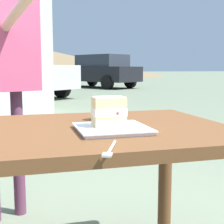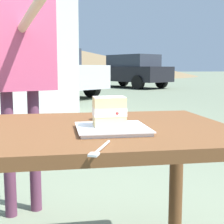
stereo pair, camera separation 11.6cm
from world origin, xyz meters
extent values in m
cylinder|color=brown|center=(-0.53, -0.34, 0.33)|extent=(0.07, 0.07, 0.66)
cube|color=brown|center=(0.00, 0.00, 0.68)|extent=(1.19, 0.80, 0.04)
cube|color=white|center=(-0.12, 0.10, 0.71)|extent=(0.24, 0.24, 0.01)
cube|color=white|center=(-0.12, 0.10, 0.71)|extent=(0.25, 0.25, 0.00)
cube|color=#EAD18C|center=(-0.11, 0.08, 0.73)|extent=(0.11, 0.08, 0.04)
cube|color=white|center=(-0.11, 0.08, 0.77)|extent=(0.11, 0.08, 0.03)
sphere|color=red|center=(-0.12, 0.12, 0.76)|extent=(0.01, 0.01, 0.01)
sphere|color=red|center=(-0.12, 0.05, 0.76)|extent=(0.02, 0.02, 0.02)
sphere|color=red|center=(-0.14, 0.12, 0.77)|extent=(0.02, 0.02, 0.02)
cube|color=#EAD18C|center=(-0.11, 0.08, 0.80)|extent=(0.11, 0.08, 0.04)
cube|color=white|center=(-0.11, 0.08, 0.82)|extent=(0.11, 0.08, 0.00)
cylinder|color=silver|center=(-0.05, 0.35, 0.70)|extent=(0.06, 0.13, 0.01)
cube|color=silver|center=(-0.02, 0.43, 0.70)|extent=(0.03, 0.04, 0.01)
cylinder|color=#333842|center=(-0.15, -0.14, 0.74)|extent=(0.07, 0.07, 0.09)
cylinder|color=black|center=(-0.15, -0.14, 0.78)|extent=(0.06, 0.06, 0.00)
cylinder|color=#5D3049|center=(0.22, -0.88, 0.39)|extent=(0.07, 0.07, 0.78)
cube|color=#B7476B|center=(0.29, -0.84, 1.06)|extent=(0.46, 0.34, 0.56)
cylinder|color=beige|center=(0.20, -0.63, 1.20)|extent=(0.23, 0.43, 0.21)
cube|color=#B7BABF|center=(0.46, -9.78, 0.65)|extent=(3.96, 4.41, 0.70)
cube|color=#2D333D|center=(0.59, -9.95, 1.27)|extent=(2.64, 2.80, 0.54)
cylinder|color=black|center=(-1.02, -9.18, 0.30)|extent=(0.55, 0.62, 0.61)
cylinder|color=black|center=(0.24, -8.20, 0.30)|extent=(0.55, 0.62, 0.61)
cylinder|color=black|center=(0.68, -11.35, 0.30)|extent=(0.55, 0.62, 0.61)
cube|color=black|center=(-3.35, -14.10, 0.64)|extent=(3.48, 4.24, 0.68)
cube|color=#2D333D|center=(-3.46, -13.93, 1.25)|extent=(2.39, 2.65, 0.55)
cylinder|color=black|center=(-2.02, -14.77, 0.30)|extent=(0.51, 0.63, 0.61)
cylinder|color=black|center=(-3.33, -15.59, 0.30)|extent=(0.51, 0.63, 0.61)
cylinder|color=black|center=(-3.37, -12.61, 0.30)|extent=(0.51, 0.63, 0.61)
cylinder|color=black|center=(-4.69, -13.43, 0.30)|extent=(0.51, 0.63, 0.61)
cone|color=brown|center=(1.62, -40.86, 2.03)|extent=(37.29, 37.29, 4.06)
camera|label=1|loc=(0.18, 1.21, 0.92)|focal=52.95mm
camera|label=2|loc=(0.07, 1.24, 0.92)|focal=52.95mm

